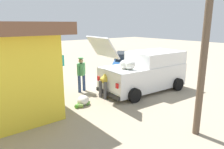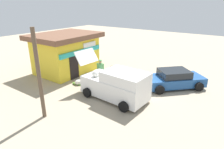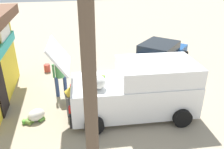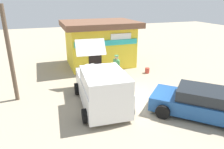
{
  "view_description": "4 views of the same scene",
  "coord_description": "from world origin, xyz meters",
  "px_view_note": "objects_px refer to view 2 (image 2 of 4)",
  "views": [
    {
      "loc": [
        -7.99,
        7.46,
        3.27
      ],
      "look_at": [
        0.14,
        1.0,
        0.72
      ],
      "focal_mm": 33.36,
      "sensor_mm": 36.0,
      "label": 1
    },
    {
      "loc": [
        -10.28,
        -6.24,
        5.74
      ],
      "look_at": [
        -0.34,
        0.76,
        1.19
      ],
      "focal_mm": 30.91,
      "sensor_mm": 36.0,
      "label": 2
    },
    {
      "loc": [
        -7.83,
        2.1,
        4.78
      ],
      "look_at": [
        0.0,
        0.54,
        1.04
      ],
      "focal_mm": 36.78,
      "sensor_mm": 36.0,
      "label": 3
    },
    {
      "loc": [
        -3.63,
        -8.83,
        4.94
      ],
      "look_at": [
        -0.17,
        1.06,
        1.06
      ],
      "focal_mm": 33.23,
      "sensor_mm": 36.0,
      "label": 4
    }
  ],
  "objects_px": {
    "delivery_van": "(116,85)",
    "customer_bending": "(93,78)",
    "vendor_standing": "(101,69)",
    "parked_sedan": "(173,79)",
    "paint_bucket": "(112,68)",
    "storefront_bar": "(66,52)",
    "unloaded_banana_pile": "(78,83)"
  },
  "relations": [
    {
      "from": "delivery_van",
      "to": "paint_bucket",
      "type": "height_order",
      "value": "delivery_van"
    },
    {
      "from": "unloaded_banana_pile",
      "to": "paint_bucket",
      "type": "bearing_deg",
      "value": -2.44
    },
    {
      "from": "storefront_bar",
      "to": "parked_sedan",
      "type": "bearing_deg",
      "value": -76.76
    },
    {
      "from": "delivery_van",
      "to": "customer_bending",
      "type": "xyz_separation_m",
      "value": [
        0.36,
        2.21,
        -0.17
      ]
    },
    {
      "from": "vendor_standing",
      "to": "parked_sedan",
      "type": "bearing_deg",
      "value": -67.21
    },
    {
      "from": "unloaded_banana_pile",
      "to": "paint_bucket",
      "type": "xyz_separation_m",
      "value": [
        4.13,
        -0.18,
        0.02
      ]
    },
    {
      "from": "customer_bending",
      "to": "vendor_standing",
      "type": "bearing_deg",
      "value": 17.67
    },
    {
      "from": "delivery_van",
      "to": "parked_sedan",
      "type": "xyz_separation_m",
      "value": [
        3.86,
        -2.33,
        -0.34
      ]
    },
    {
      "from": "parked_sedan",
      "to": "vendor_standing",
      "type": "xyz_separation_m",
      "value": [
        -2.1,
        4.99,
        0.36
      ]
    },
    {
      "from": "vendor_standing",
      "to": "customer_bending",
      "type": "height_order",
      "value": "vendor_standing"
    },
    {
      "from": "storefront_bar",
      "to": "customer_bending",
      "type": "relative_size",
      "value": 4.33
    },
    {
      "from": "storefront_bar",
      "to": "parked_sedan",
      "type": "xyz_separation_m",
      "value": [
        2.06,
        -8.76,
        -1.12
      ]
    },
    {
      "from": "storefront_bar",
      "to": "paint_bucket",
      "type": "height_order",
      "value": "storefront_bar"
    },
    {
      "from": "vendor_standing",
      "to": "customer_bending",
      "type": "bearing_deg",
      "value": -162.33
    },
    {
      "from": "storefront_bar",
      "to": "vendor_standing",
      "type": "height_order",
      "value": "storefront_bar"
    },
    {
      "from": "parked_sedan",
      "to": "unloaded_banana_pile",
      "type": "bearing_deg",
      "value": 121.91
    },
    {
      "from": "delivery_van",
      "to": "vendor_standing",
      "type": "relative_size",
      "value": 2.91
    },
    {
      "from": "parked_sedan",
      "to": "customer_bending",
      "type": "relative_size",
      "value": 3.36
    },
    {
      "from": "vendor_standing",
      "to": "paint_bucket",
      "type": "relative_size",
      "value": 4.46
    },
    {
      "from": "parked_sedan",
      "to": "customer_bending",
      "type": "bearing_deg",
      "value": 127.65
    },
    {
      "from": "storefront_bar",
      "to": "delivery_van",
      "type": "xyz_separation_m",
      "value": [
        -1.8,
        -6.43,
        -0.78
      ]
    },
    {
      "from": "vendor_standing",
      "to": "unloaded_banana_pile",
      "type": "bearing_deg",
      "value": 150.27
    },
    {
      "from": "paint_bucket",
      "to": "vendor_standing",
      "type": "bearing_deg",
      "value": -164.34
    },
    {
      "from": "parked_sedan",
      "to": "customer_bending",
      "type": "xyz_separation_m",
      "value": [
        -3.5,
        4.54,
        0.18
      ]
    },
    {
      "from": "delivery_van",
      "to": "vendor_standing",
      "type": "xyz_separation_m",
      "value": [
        1.77,
        2.66,
        0.02
      ]
    },
    {
      "from": "customer_bending",
      "to": "unloaded_banana_pile",
      "type": "relative_size",
      "value": 1.49
    },
    {
      "from": "storefront_bar",
      "to": "unloaded_banana_pile",
      "type": "height_order",
      "value": "storefront_bar"
    },
    {
      "from": "vendor_standing",
      "to": "customer_bending",
      "type": "xyz_separation_m",
      "value": [
        -1.41,
        -0.45,
        -0.19
      ]
    },
    {
      "from": "paint_bucket",
      "to": "delivery_van",
      "type": "bearing_deg",
      "value": -142.07
    },
    {
      "from": "storefront_bar",
      "to": "vendor_standing",
      "type": "bearing_deg",
      "value": -90.53
    },
    {
      "from": "parked_sedan",
      "to": "storefront_bar",
      "type": "bearing_deg",
      "value": 103.24
    },
    {
      "from": "paint_bucket",
      "to": "customer_bending",
      "type": "bearing_deg",
      "value": -163.62
    }
  ]
}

